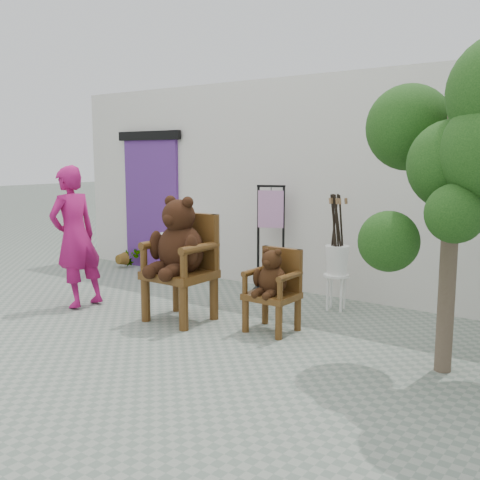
{
  "coord_description": "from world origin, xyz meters",
  "views": [
    {
      "loc": [
        3.85,
        -4.2,
        1.92
      ],
      "look_at": [
        0.04,
        0.98,
        0.95
      ],
      "focal_mm": 42.0,
      "sensor_mm": 36.0,
      "label": 1
    }
  ],
  "objects_px": {
    "chair_small": "(273,282)",
    "cafe_table": "(176,250)",
    "chair_big": "(180,250)",
    "person": "(75,237)",
    "display_stand": "(271,251)",
    "stool_bucket": "(337,260)"
  },
  "relations": [
    {
      "from": "chair_small",
      "to": "display_stand",
      "type": "distance_m",
      "value": 1.81
    },
    {
      "from": "stool_bucket",
      "to": "display_stand",
      "type": "bearing_deg",
      "value": 164.84
    },
    {
      "from": "person",
      "to": "stool_bucket",
      "type": "height_order",
      "value": "person"
    },
    {
      "from": "person",
      "to": "stool_bucket",
      "type": "xyz_separation_m",
      "value": [
        2.8,
        1.77,
        -0.25
      ]
    },
    {
      "from": "stool_bucket",
      "to": "person",
      "type": "bearing_deg",
      "value": -147.81
    },
    {
      "from": "person",
      "to": "stool_bucket",
      "type": "distance_m",
      "value": 3.32
    },
    {
      "from": "person",
      "to": "display_stand",
      "type": "bearing_deg",
      "value": 142.57
    },
    {
      "from": "chair_small",
      "to": "chair_big",
      "type": "bearing_deg",
      "value": -165.23
    },
    {
      "from": "chair_big",
      "to": "stool_bucket",
      "type": "bearing_deg",
      "value": 49.01
    },
    {
      "from": "chair_big",
      "to": "person",
      "type": "relative_size",
      "value": 0.82
    },
    {
      "from": "chair_small",
      "to": "person",
      "type": "relative_size",
      "value": 0.52
    },
    {
      "from": "cafe_table",
      "to": "display_stand",
      "type": "height_order",
      "value": "display_stand"
    },
    {
      "from": "cafe_table",
      "to": "stool_bucket",
      "type": "distance_m",
      "value": 2.91
    },
    {
      "from": "person",
      "to": "cafe_table",
      "type": "bearing_deg",
      "value": -177.09
    },
    {
      "from": "chair_big",
      "to": "person",
      "type": "bearing_deg",
      "value": -168.88
    },
    {
      "from": "display_stand",
      "to": "stool_bucket",
      "type": "bearing_deg",
      "value": -37.43
    },
    {
      "from": "chair_big",
      "to": "stool_bucket",
      "type": "xyz_separation_m",
      "value": [
        1.27,
        1.46,
        -0.19
      ]
    },
    {
      "from": "cafe_table",
      "to": "person",
      "type": "bearing_deg",
      "value": -87.36
    },
    {
      "from": "person",
      "to": "display_stand",
      "type": "xyz_separation_m",
      "value": [
        1.61,
        2.09,
        -0.31
      ]
    },
    {
      "from": "person",
      "to": "stool_bucket",
      "type": "relative_size",
      "value": 1.23
    },
    {
      "from": "chair_small",
      "to": "cafe_table",
      "type": "distance_m",
      "value": 3.06
    },
    {
      "from": "chair_big",
      "to": "display_stand",
      "type": "relative_size",
      "value": 0.97
    }
  ]
}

